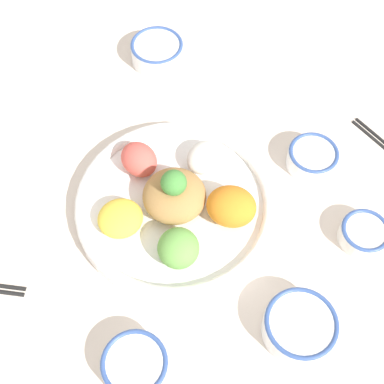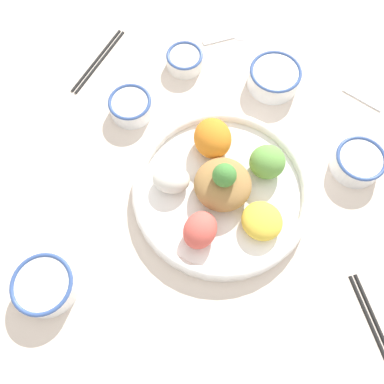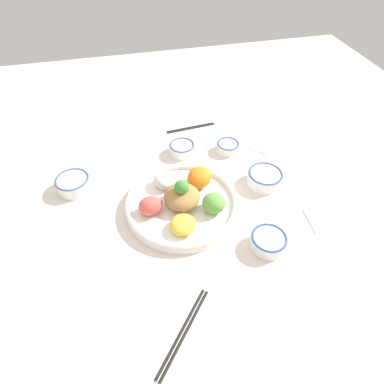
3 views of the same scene
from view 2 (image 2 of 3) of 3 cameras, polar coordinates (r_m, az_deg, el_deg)
name	(u,v)px [view 2 (image 2 of 3)]	position (r m, az deg, el deg)	size (l,w,h in m)	color
ground_plane	(227,189)	(0.75, 5.40, 0.48)	(2.40, 2.40, 0.00)	silver
salad_platter	(222,187)	(0.73, 4.63, 0.71)	(0.35, 0.35, 0.11)	white
sauce_bowl_red	(274,77)	(0.88, 12.42, 16.76)	(0.11, 0.11, 0.05)	white
rice_bowl_blue	(131,106)	(0.83, -9.34, 12.83)	(0.09, 0.09, 0.04)	white
sauce_bowl_dark	(45,285)	(0.72, -21.48, -13.10)	(0.11, 0.11, 0.05)	white
rice_bowl_plain	(185,59)	(0.90, -1.13, 19.54)	(0.08, 0.08, 0.04)	white
sauce_bowl_far	(358,162)	(0.82, 24.00, 4.24)	(0.10, 0.10, 0.04)	white
chopsticks_pair_near	(381,340)	(0.77, 26.86, -19.42)	(0.18, 0.16, 0.01)	black
chopsticks_pair_far	(98,60)	(0.94, -14.11, 18.92)	(0.03, 0.20, 0.01)	black
serving_spoon_main	(380,108)	(0.93, 26.68, 11.33)	(0.14, 0.04, 0.01)	silver
serving_spoon_extra	(234,35)	(0.97, 6.45, 22.64)	(0.10, 0.11, 0.01)	silver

